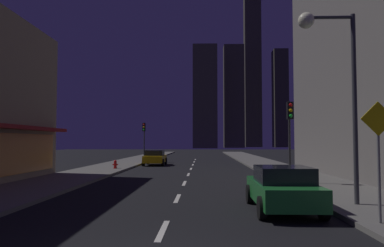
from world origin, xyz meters
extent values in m
cube|color=black|center=(0.00, 32.00, -0.05)|extent=(78.00, 136.00, 0.10)
cube|color=#605E59|center=(7.00, 32.00, 0.07)|extent=(4.00, 76.00, 0.15)
cube|color=#605E59|center=(-7.00, 32.00, 0.07)|extent=(4.00, 76.00, 0.15)
cube|color=silver|center=(0.00, 3.20, 0.01)|extent=(0.16, 2.20, 0.01)
cube|color=silver|center=(0.00, 8.40, 0.01)|extent=(0.16, 2.20, 0.01)
cube|color=silver|center=(0.00, 13.60, 0.01)|extent=(0.16, 2.20, 0.01)
cube|color=silver|center=(0.00, 18.80, 0.01)|extent=(0.16, 2.20, 0.01)
cube|color=silver|center=(0.00, 24.00, 0.01)|extent=(0.16, 2.20, 0.01)
cube|color=silver|center=(0.00, 29.20, 0.01)|extent=(0.16, 2.20, 0.01)
cube|color=silver|center=(0.00, 34.40, 0.01)|extent=(0.16, 2.20, 0.01)
cube|color=silver|center=(0.00, 39.60, 0.01)|extent=(0.16, 2.20, 0.01)
cube|color=#504C3C|center=(1.59, 121.46, 17.99)|extent=(8.45, 8.76, 35.99)
cube|color=#4A4637|center=(12.49, 131.05, 19.34)|extent=(7.53, 6.40, 38.68)
cube|color=#444133|center=(21.89, 147.21, 33.16)|extent=(6.85, 6.09, 66.32)
cube|color=#3F3C2F|center=(32.47, 142.65, 19.94)|extent=(5.71, 6.66, 39.88)
cube|color=#1E722D|center=(3.60, 5.96, 0.61)|extent=(1.80, 4.20, 0.65)
cube|color=black|center=(3.60, 5.76, 1.17)|extent=(1.64, 2.00, 0.55)
cylinder|color=black|center=(2.72, 7.36, 0.34)|extent=(0.22, 0.68, 0.68)
cylinder|color=black|center=(4.48, 7.36, 0.34)|extent=(0.22, 0.68, 0.68)
cylinder|color=black|center=(2.72, 4.56, 0.34)|extent=(0.22, 0.68, 0.68)
cylinder|color=black|center=(4.48, 4.56, 0.34)|extent=(0.22, 0.68, 0.68)
sphere|color=white|center=(3.05, 8.01, 0.67)|extent=(0.18, 0.18, 0.18)
sphere|color=white|center=(4.15, 8.01, 0.67)|extent=(0.18, 0.18, 0.18)
cube|color=gold|center=(-3.60, 28.60, 0.61)|extent=(1.80, 4.20, 0.65)
cube|color=black|center=(-3.60, 28.40, 1.17)|extent=(1.64, 2.00, 0.55)
cylinder|color=black|center=(-4.48, 30.00, 0.34)|extent=(0.22, 0.68, 0.68)
cylinder|color=black|center=(-2.72, 30.00, 0.34)|extent=(0.22, 0.68, 0.68)
cylinder|color=black|center=(-4.48, 27.20, 0.34)|extent=(0.22, 0.68, 0.68)
cylinder|color=black|center=(-2.72, 27.20, 0.34)|extent=(0.22, 0.68, 0.68)
sphere|color=white|center=(-4.15, 30.65, 0.67)|extent=(0.18, 0.18, 0.18)
sphere|color=white|center=(-3.05, 30.65, 0.67)|extent=(0.18, 0.18, 0.18)
cylinder|color=red|center=(-5.90, 22.33, 0.43)|extent=(0.22, 0.22, 0.55)
sphere|color=red|center=(-5.90, 22.33, 0.70)|extent=(0.21, 0.21, 0.21)
cylinder|color=red|center=(-5.90, 22.33, 0.18)|extent=(0.30, 0.30, 0.06)
cylinder|color=red|center=(-6.06, 22.33, 0.45)|extent=(0.10, 0.10, 0.10)
cylinder|color=red|center=(-5.74, 22.33, 0.45)|extent=(0.10, 0.10, 0.10)
cylinder|color=#2D2D2D|center=(5.50, 12.91, 2.25)|extent=(0.12, 0.12, 4.20)
cube|color=black|center=(5.50, 12.71, 3.85)|extent=(0.32, 0.24, 0.90)
sphere|color=red|center=(5.50, 12.58, 4.13)|extent=(0.18, 0.18, 0.18)
sphere|color=#F2B20C|center=(5.50, 12.58, 3.85)|extent=(0.18, 0.18, 0.18)
sphere|color=#19D833|center=(5.50, 12.58, 3.57)|extent=(0.18, 0.18, 0.18)
cylinder|color=#2D2D2D|center=(-5.50, 33.73, 2.25)|extent=(0.12, 0.12, 4.20)
cube|color=black|center=(-5.50, 33.53, 3.85)|extent=(0.32, 0.24, 0.90)
sphere|color=red|center=(-5.50, 33.40, 4.13)|extent=(0.18, 0.18, 0.18)
sphere|color=#F2B20C|center=(-5.50, 33.40, 3.85)|extent=(0.18, 0.18, 0.18)
sphere|color=#19D833|center=(-5.50, 33.40, 3.57)|extent=(0.18, 0.18, 0.18)
cylinder|color=#38383D|center=(6.20, 6.43, 3.40)|extent=(0.16, 0.16, 6.50)
cylinder|color=#38383D|center=(5.40, 6.43, 6.55)|extent=(1.60, 0.12, 0.12)
sphere|color=#FCF7CC|center=(4.60, 6.43, 6.45)|extent=(0.56, 0.56, 0.56)
cylinder|color=slate|center=(5.60, 3.57, 1.35)|extent=(0.08, 0.08, 2.40)
cube|color=yellow|center=(5.60, 3.54, 2.85)|extent=(0.91, 0.03, 0.91)
camera|label=1|loc=(1.04, -6.06, 2.25)|focal=33.97mm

